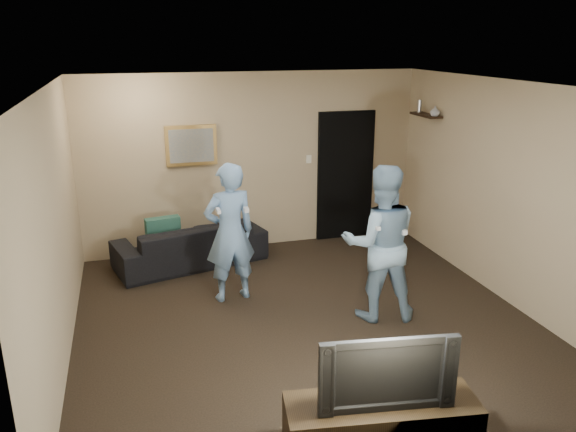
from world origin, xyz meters
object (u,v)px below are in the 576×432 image
object	(u,v)px
sofa	(190,243)
television	(384,368)
tv_console	(380,431)
wii_player_left	(230,233)
wii_player_right	(380,243)

from	to	relation	value
sofa	television	size ratio (longest dim) A/B	2.06
television	sofa	bearing A→B (deg)	110.65
tv_console	television	bearing A→B (deg)	0.00
sofa	television	distance (m)	4.40
wii_player_left	wii_player_right	size ratio (longest dim) A/B	0.96
sofa	television	bearing A→B (deg)	87.88
tv_console	wii_player_right	bearing A→B (deg)	74.49
sofa	wii_player_right	bearing A→B (deg)	116.78
sofa	wii_player_right	world-z (taller)	wii_player_right
wii_player_left	wii_player_right	distance (m)	1.77
sofa	wii_player_right	xyz separation A→B (m)	(1.86, -2.15, 0.58)
television	tv_console	bearing A→B (deg)	0.00
tv_console	television	distance (m)	0.54
sofa	tv_console	size ratio (longest dim) A/B	1.44
television	wii_player_left	size ratio (longest dim) A/B	0.59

